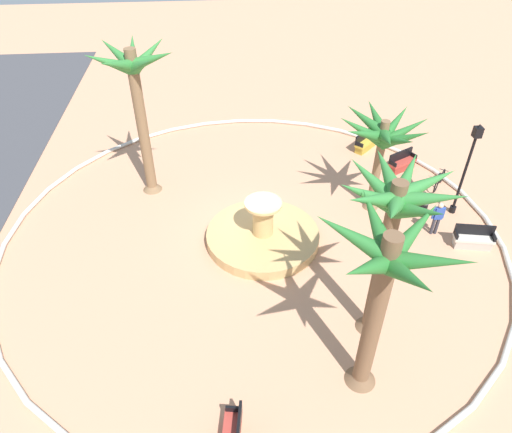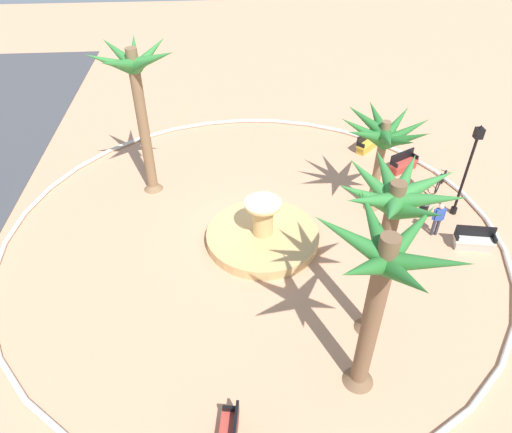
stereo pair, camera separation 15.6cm
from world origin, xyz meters
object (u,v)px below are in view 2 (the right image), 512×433
Objects in this scene: palm_tree_mid_plaza at (381,282)px; bench_southeast at (474,241)px; bench_west at (403,164)px; palm_tree_by_curb at (384,137)px; lamppost at (469,164)px; bicycle_red_frame at (441,181)px; person_cyclist_helmet at (438,218)px; palm_tree_far_side at (137,86)px; fountain at (263,235)px; bench_east at (367,144)px; trash_bin at (424,209)px; palm_tree_near_fountain at (391,216)px.

palm_tree_mid_plaza reaches higher than bench_southeast.
palm_tree_by_curb is at bearing 140.49° from bench_west.
lamppost is (-3.74, -1.14, 2.25)m from bench_west.
bench_southeast is (-6.10, -0.95, 0.00)m from bench_west.
palm_tree_by_curb is at bearing 109.20° from bicycle_red_frame.
palm_tree_far_side is at bearing 70.33° from person_cyclist_helmet.
palm_tree_by_curb is at bearing -102.84° from palm_tree_far_side.
bench_southeast is at bearing 175.50° from bicycle_red_frame.
fountain is 2.95× the size of person_cyclist_helmet.
palm_tree_mid_plaza reaches higher than bench_east.
palm_tree_by_curb reaches higher than lamppost.
palm_tree_far_side is at bearing 68.46° from bench_southeast.
palm_tree_by_curb is 0.75× the size of palm_tree_mid_plaza.
palm_tree_by_curb is 2.82× the size of bench_west.
fountain is at bearing 98.98° from trash_bin.
trash_bin is at bearing -170.89° from bench_east.
fountain is 0.77× the size of palm_tree_mid_plaza.
bench_east is 8.61m from bench_southeast.
bicycle_red_frame is at bearing -33.19° from palm_tree_mid_plaza.
person_cyclist_helmet is at bearing -172.31° from bench_east.
palm_tree_near_fountain is 8.58m from trash_bin.
palm_tree_mid_plaza is at bearing 158.37° from palm_tree_near_fountain.
bench_east is at bearing -41.60° from fountain.
person_cyclist_helmet reaches higher than bench_west.
bicycle_red_frame is at bearing -25.24° from person_cyclist_helmet.
lamppost is (2.36, -0.19, 2.25)m from bench_southeast.
trash_bin is at bearing -31.86° from palm_tree_mid_plaza.
bicycle_red_frame is at bearing -94.08° from palm_tree_far_side.
trash_bin is 2.67m from bicycle_red_frame.
palm_tree_by_curb is 2.88× the size of person_cyclist_helmet.
palm_tree_near_fountain is at bearing 165.05° from bench_east.
palm_tree_by_curb is at bearing 46.17° from person_cyclist_helmet.
palm_tree_far_side reaches higher than lamppost.
palm_tree_near_fountain is 12.22m from palm_tree_far_side.
bench_west is at bearing -149.30° from bench_east.
lamppost is 2.64m from person_cyclist_helmet.
palm_tree_by_curb is (6.76, -2.01, -1.24)m from palm_tree_near_fountain.
person_cyclist_helmet is (-2.10, -2.19, -2.77)m from palm_tree_by_curb.
person_cyclist_helmet is (-5.14, 0.32, 0.55)m from bench_west.
palm_tree_far_side reaches higher than trash_bin.
bicycle_red_frame reaches higher than trash_bin.
palm_tree_mid_plaza reaches higher than palm_tree_by_curb.
bench_west is at bearing -57.08° from fountain.
trash_bin is (1.16, -7.35, 0.09)m from fountain.
palm_tree_near_fountain reaches higher than person_cyclist_helmet.
person_cyclist_helmet is at bearing -178.93° from trash_bin.
palm_tree_by_curb is 4.01m from trash_bin.
palm_tree_by_curb is 1.04× the size of lamppost.
person_cyclist_helmet reaches higher than trash_bin.
palm_tree_far_side is 1.60× the size of lamppost.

